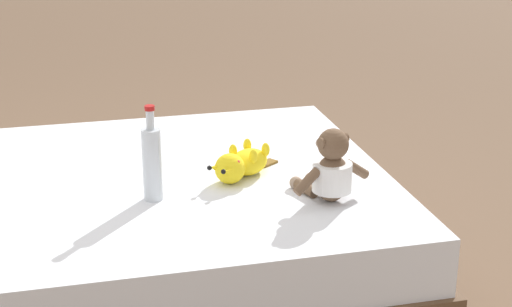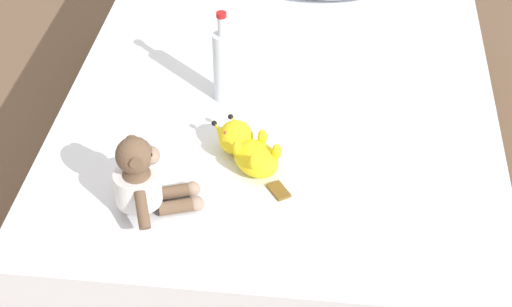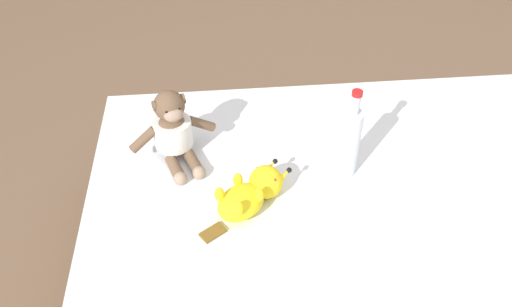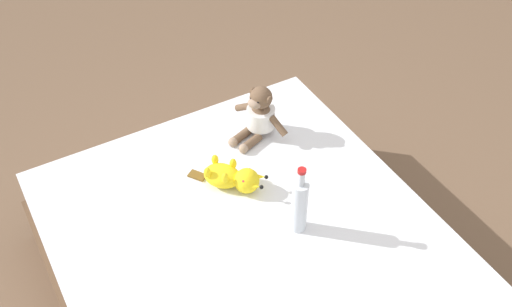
% 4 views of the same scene
% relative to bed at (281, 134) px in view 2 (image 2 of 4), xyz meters
% --- Properties ---
extents(ground_plane, '(16.00, 16.00, 0.00)m').
position_rel_bed_xyz_m(ground_plane, '(0.00, 0.00, -0.20)').
color(ground_plane, brown).
extents(bed, '(1.38, 1.84, 0.41)m').
position_rel_bed_xyz_m(bed, '(0.00, 0.00, 0.00)').
color(bed, brown).
rests_on(bed, ground_plane).
extents(plush_monkey, '(0.25, 0.28, 0.24)m').
position_rel_bed_xyz_m(plush_monkey, '(-0.31, -0.63, 0.30)').
color(plush_monkey, brown).
rests_on(plush_monkey, bed).
extents(plush_yellow_creature, '(0.25, 0.29, 0.10)m').
position_rel_bed_xyz_m(plush_yellow_creature, '(-0.06, -0.41, 0.26)').
color(plush_yellow_creature, yellow).
rests_on(plush_yellow_creature, bed).
extents(glass_bottle, '(0.06, 0.06, 0.30)m').
position_rel_bed_xyz_m(glass_bottle, '(-0.18, -0.10, 0.33)').
color(glass_bottle, silver).
rests_on(glass_bottle, bed).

